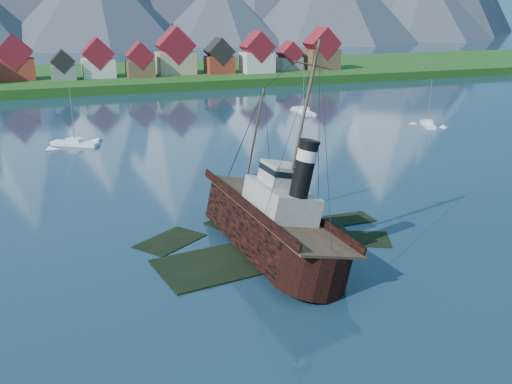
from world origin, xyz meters
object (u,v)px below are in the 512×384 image
object	(u,v)px
tugboat_wreck	(259,218)
sailboat_e	(303,112)
sailboat_d	(428,125)
sailboat_c	(75,144)

from	to	relation	value
tugboat_wreck	sailboat_e	size ratio (longest dim) A/B	2.51
tugboat_wreck	sailboat_d	xyz separation A→B (m)	(62.26, 51.53, -2.95)
tugboat_wreck	sailboat_e	bearing A→B (deg)	59.21
sailboat_c	sailboat_e	size ratio (longest dim) A/B	0.98
tugboat_wreck	sailboat_c	world-z (taller)	tugboat_wreck
tugboat_wreck	sailboat_e	xyz separation A→B (m)	(42.10, 77.96, -2.93)
tugboat_wreck	sailboat_c	distance (m)	62.79
tugboat_wreck	sailboat_e	world-z (taller)	tugboat_wreck
tugboat_wreck	sailboat_c	size ratio (longest dim) A/B	2.56
sailboat_c	sailboat_e	world-z (taller)	sailboat_e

